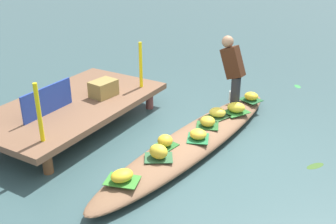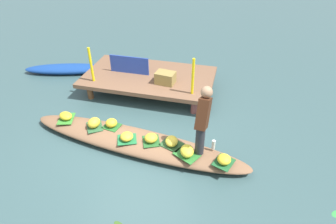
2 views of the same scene
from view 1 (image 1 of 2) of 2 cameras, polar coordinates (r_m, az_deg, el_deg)
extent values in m
plane|color=#355052|center=(6.21, 3.71, -5.06)|extent=(40.00, 40.00, 0.00)
cube|color=brown|center=(6.91, -13.54, 0.96)|extent=(3.20, 1.80, 0.10)
cylinder|color=brown|center=(5.75, -16.79, -6.87)|extent=(0.14, 0.14, 0.33)
cylinder|color=brown|center=(7.48, -2.65, 1.72)|extent=(0.14, 0.14, 0.33)
cylinder|color=brown|center=(8.31, -11.02, 3.64)|extent=(0.14, 0.14, 0.33)
ellipsoid|color=brown|center=(6.16, 3.74, -4.11)|extent=(4.53, 1.24, 0.23)
cube|color=#1F6E3A|center=(5.97, 4.29, -3.75)|extent=(0.44, 0.42, 0.01)
ellipsoid|color=yellow|center=(5.94, 4.31, -3.16)|extent=(0.24, 0.25, 0.14)
cube|color=#2C5934|center=(5.47, -1.35, -6.51)|extent=(0.45, 0.48, 0.01)
ellipsoid|color=gold|center=(5.43, -1.36, -5.64)|extent=(0.29, 0.32, 0.19)
cube|color=#2C532C|center=(6.69, 7.02, -0.64)|extent=(0.46, 0.41, 0.01)
ellipsoid|color=yellow|center=(6.66, 7.05, -0.05)|extent=(0.29, 0.32, 0.15)
cube|color=#1E582C|center=(7.45, 11.71, 1.72)|extent=(0.41, 0.43, 0.01)
ellipsoid|color=yellow|center=(7.42, 11.76, 2.23)|extent=(0.26, 0.28, 0.15)
cube|color=#2A6E2B|center=(6.90, 9.62, 0.00)|extent=(0.51, 0.47, 0.01)
ellipsoid|color=yellow|center=(6.86, 9.67, 0.64)|extent=(0.31, 0.35, 0.17)
cube|color=#37822C|center=(5.05, -6.53, -9.65)|extent=(0.40, 0.48, 0.01)
ellipsoid|color=gold|center=(5.01, -6.57, -8.98)|extent=(0.36, 0.32, 0.14)
cube|color=#255B27|center=(6.36, 5.62, -1.94)|extent=(0.42, 0.44, 0.01)
ellipsoid|color=gold|center=(6.33, 5.65, -1.32)|extent=(0.34, 0.34, 0.15)
cube|color=#246127|center=(5.76, -0.41, -4.82)|extent=(0.36, 0.33, 0.01)
ellipsoid|color=yellow|center=(5.72, -0.42, -4.09)|extent=(0.31, 0.31, 0.17)
cylinder|color=#28282D|center=(7.00, 9.56, 2.78)|extent=(0.16, 0.16, 0.55)
cube|color=#412112|center=(6.87, 9.21, 6.98)|extent=(0.23, 0.46, 0.58)
sphere|color=#9E7556|center=(6.83, 8.49, 9.89)|extent=(0.20, 0.20, 0.20)
cylinder|color=silver|center=(7.32, 8.92, 2.28)|extent=(0.07, 0.07, 0.19)
cube|color=#233E9E|center=(6.49, -16.77, 1.63)|extent=(1.00, 0.03, 0.44)
cylinder|color=yellow|center=(5.57, -17.90, -0.12)|extent=(0.06, 0.06, 0.84)
cylinder|color=yellow|center=(7.25, -3.90, 6.69)|extent=(0.06, 0.06, 0.84)
cube|color=olive|center=(7.00, -9.18, 3.33)|extent=(0.48, 0.37, 0.28)
ellipsoid|color=#328D40|center=(9.04, 17.97, 3.50)|extent=(0.24, 0.22, 0.01)
ellipsoid|color=#35581F|center=(6.11, 20.21, -7.20)|extent=(0.33, 0.26, 0.01)
camera|label=2|loc=(6.69, 47.96, 22.81)|focal=30.31mm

